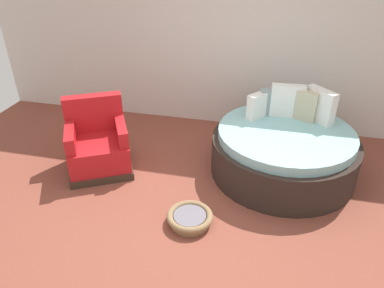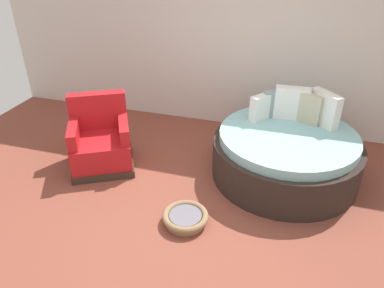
{
  "view_description": "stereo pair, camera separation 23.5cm",
  "coord_description": "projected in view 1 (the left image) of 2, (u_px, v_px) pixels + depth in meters",
  "views": [
    {
      "loc": [
        0.66,
        -3.09,
        2.78
      ],
      "look_at": [
        -0.21,
        0.61,
        0.55
      ],
      "focal_mm": 33.87,
      "sensor_mm": 36.0,
      "label": 1
    },
    {
      "loc": [
        0.89,
        -3.03,
        2.78
      ],
      "look_at": [
        -0.21,
        0.61,
        0.55
      ],
      "focal_mm": 33.87,
      "sensor_mm": 36.0,
      "label": 2
    }
  ],
  "objects": [
    {
      "name": "round_daybed",
      "position": [
        284.0,
        150.0,
        4.72
      ],
      "size": [
        1.87,
        1.87,
        1.07
      ],
      "color": "#2D231E",
      "rests_on": "ground_plane"
    },
    {
      "name": "back_wall",
      "position": [
        233.0,
        40.0,
        5.47
      ],
      "size": [
        8.0,
        0.12,
        2.75
      ],
      "primitive_type": "cube",
      "color": "silver",
      "rests_on": "ground_plane"
    },
    {
      "name": "ground_plane",
      "position": [
        198.0,
        215.0,
        4.14
      ],
      "size": [
        8.0,
        8.0,
        0.02
      ],
      "primitive_type": "cube",
      "color": "brown"
    },
    {
      "name": "pet_basket",
      "position": [
        190.0,
        218.0,
        3.97
      ],
      "size": [
        0.51,
        0.51,
        0.13
      ],
      "color": "#8E704C",
      "rests_on": "ground_plane"
    },
    {
      "name": "red_armchair",
      "position": [
        98.0,
        145.0,
        4.81
      ],
      "size": [
        1.08,
        1.08,
        0.94
      ],
      "color": "#38281E",
      "rests_on": "ground_plane"
    }
  ]
}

